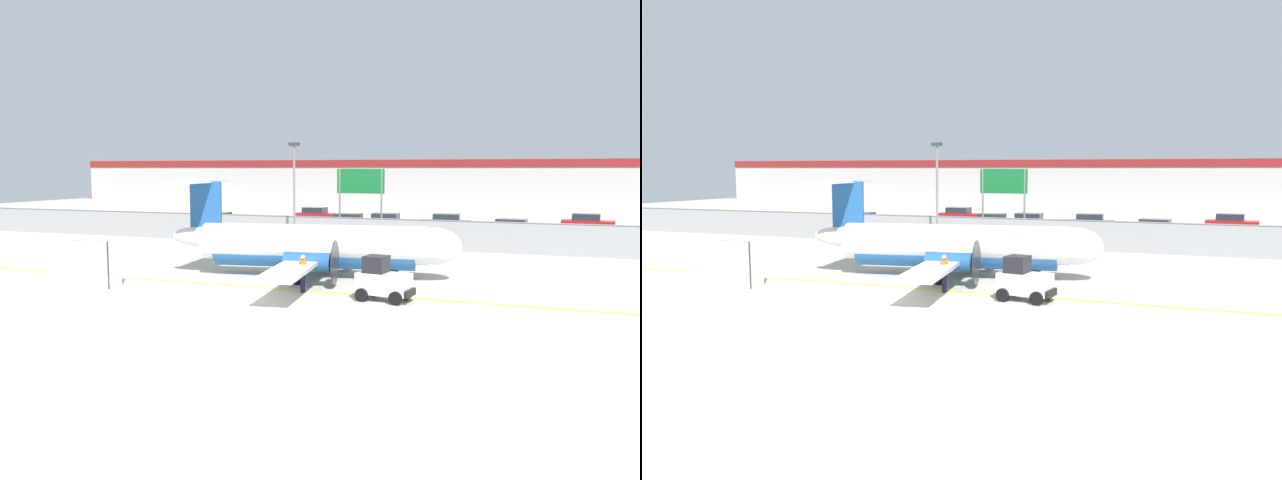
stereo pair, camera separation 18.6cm
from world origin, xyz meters
TOP-DOWN VIEW (x-y plane):
  - ground_plane at (0.00, 2.00)m, footprint 140.00×140.00m
  - perimeter_fence at (0.00, 18.00)m, footprint 98.00×0.10m
  - parking_lot_strip at (0.00, 29.50)m, footprint 98.00×17.00m
  - background_building at (0.00, 47.99)m, footprint 91.00×8.10m
  - commuter_airplane at (1.19, 5.53)m, footprint 15.10×16.06m
  - baggage_tug at (5.68, 1.16)m, footprint 2.46×1.64m
  - ground_crew_worker at (1.87, 1.68)m, footprint 0.38×0.55m
  - cargo_container at (-7.93, -0.85)m, footprint 2.47×2.08m
  - traffic_cone_near_left at (-0.82, 7.79)m, footprint 0.36×0.36m
  - traffic_cone_near_right at (4.39, 2.20)m, footprint 0.36×0.36m
  - parked_car_0 at (-15.44, 24.34)m, footprint 4.28×2.17m
  - parked_car_1 at (-9.62, 33.94)m, footprint 4.26×2.13m
  - parked_car_2 at (-4.12, 26.88)m, footprint 4.22×2.04m
  - parked_car_3 at (-1.00, 28.42)m, footprint 4.21×2.02m
  - parked_car_4 at (3.84, 29.47)m, footprint 4.28×2.17m
  - parked_car_5 at (9.36, 25.67)m, footprint 4.36×2.36m
  - parked_car_6 at (15.25, 33.73)m, footprint 4.37×2.39m
  - apron_light_pole at (-4.28, 15.51)m, footprint 0.70×0.30m
  - highway_sign at (-0.94, 20.14)m, footprint 3.60×0.14m

SIDE VIEW (x-z plane):
  - ground_plane at x=0.00m, z-range 0.00..0.01m
  - parking_lot_strip at x=0.00m, z-range 0.00..0.12m
  - traffic_cone_near_left at x=-0.82m, z-range -0.01..0.63m
  - traffic_cone_near_right at x=4.39m, z-range -0.01..0.63m
  - baggage_tug at x=5.68m, z-range -0.08..1.80m
  - parked_car_0 at x=-15.44m, z-range 0.10..1.68m
  - parked_car_1 at x=-9.62m, z-range 0.10..1.68m
  - parked_car_2 at x=-4.12m, z-range 0.10..1.68m
  - parked_car_3 at x=-1.00m, z-range 0.10..1.68m
  - parked_car_4 at x=3.84m, z-range 0.10..1.68m
  - parked_car_5 at x=9.36m, z-range 0.10..1.68m
  - parked_car_6 at x=15.25m, z-range 0.10..1.68m
  - ground_crew_worker at x=1.87m, z-range 0.10..1.80m
  - cargo_container at x=-7.93m, z-range 0.00..2.20m
  - perimeter_fence at x=0.00m, z-range 0.07..2.17m
  - commuter_airplane at x=1.19m, z-range -0.86..4.06m
  - background_building at x=0.00m, z-range 0.01..6.51m
  - highway_sign at x=-0.94m, z-range 1.39..6.89m
  - apron_light_pole at x=-4.28m, z-range 0.67..7.94m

